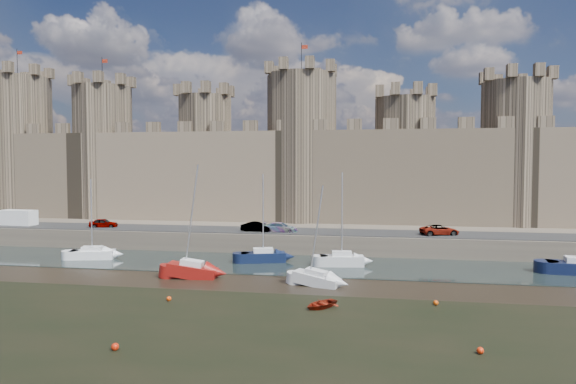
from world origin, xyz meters
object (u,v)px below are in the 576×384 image
Objects in this scene: van at (18,218)px; sailboat_4 at (192,270)px; car_1 at (256,227)px; sailboat_0 at (92,253)px; car_0 at (103,223)px; car_2 at (280,227)px; sailboat_5 at (316,278)px; car_3 at (440,230)px; sailboat_1 at (263,256)px; sailboat_2 at (342,259)px.

sailboat_4 is at bearing -24.61° from van.
sailboat_0 reaches higher than car_1.
car_2 reaches higher than car_0.
sailboat_5 reaches higher than car_1.
car_2 is at bearing 9.44° from sailboat_0.
car_1 is (22.22, -0.76, 0.01)m from car_0.
car_1 is 0.84× the size of car_3.
sailboat_0 is at bearing 167.96° from sailboat_1.
sailboat_5 reaches higher than van.
sailboat_1 reaches higher than car_2.
car_0 is at bearing 133.65° from sailboat_4.
car_0 is at bearing 144.52° from sailboat_1.
car_2 is at bearing 126.52° from sailboat_5.
car_1 is 20.38m from sailboat_0.
car_3 is (20.14, 0.54, 0.02)m from car_2.
sailboat_2 reaches higher than van.
van is 0.46× the size of sailboat_4.
car_2 is at bearing 69.89° from sailboat_1.
sailboat_1 is at bearing -151.93° from car_1.
sailboat_5 is at bearing -18.83° from van.
sailboat_4 is at bearing -169.31° from sailboat_5.
sailboat_1 is 0.98× the size of sailboat_2.
van reaches higher than car_1.
sailboat_4 reaches higher than sailboat_5.
sailboat_1 reaches higher than car_0.
sailboat_1 is (2.67, -7.79, -2.36)m from car_1.
sailboat_5 is (10.09, -17.96, -2.47)m from car_1.
sailboat_4 is at bearing -40.92° from sailboat_0.
car_0 is 0.79× the size of car_3.
car_1 is 0.43× the size of sailboat_5.
car_3 is (45.53, -0.02, 0.02)m from car_0.
sailboat_1 reaches higher than van.
sailboat_0 is 0.91× the size of sailboat_2.
car_2 is 38.93m from van.
car_1 is 0.89× the size of car_2.
sailboat_5 is (-1.71, -9.44, -0.13)m from sailboat_2.
sailboat_4 reaches higher than sailboat_1.
car_0 is 0.95× the size of car_1.
sailboat_0 is at bearing 174.29° from sailboat_2.
sailboat_2 is at bearing -21.08° from sailboat_1.
sailboat_4 is 12.68m from sailboat_5.
sailboat_2 is at bearing 111.48° from car_3.
sailboat_4 is (15.36, -7.45, 0.06)m from sailboat_0.
sailboat_2 is at bearing 25.68° from sailboat_4.
car_2 is 0.43× the size of sailboat_2.
sailboat_0 is 29.72m from sailboat_2.
car_2 is at bearing 2.49° from van.
sailboat_2 is (9.12, -0.73, 0.02)m from sailboat_1.
sailboat_4 is at bearing -157.24° from sailboat_2.
car_3 is 42.53m from sailboat_0.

